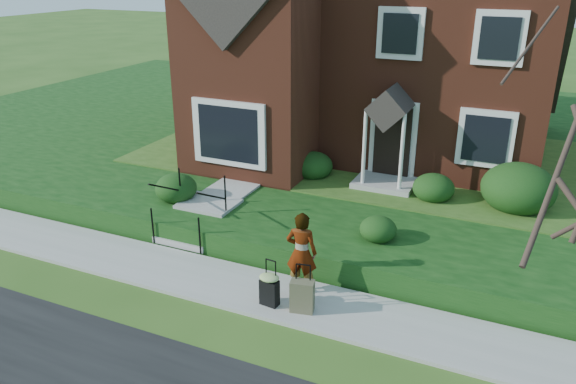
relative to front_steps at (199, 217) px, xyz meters
The scene contains 9 objects.
ground 3.14m from the front_steps, 36.42° to the right, with size 120.00×120.00×0.00m, color #2D5119.
sidewalk 3.14m from the front_steps, 36.42° to the right, with size 60.00×1.60×0.08m, color #9E9B93.
terrace 11.15m from the front_steps, 54.33° to the left, with size 44.00×20.00×0.60m, color #0F360E.
walkway 3.16m from the front_steps, 90.00° to the left, with size 1.20×6.00×0.06m, color #9E9B93.
front_steps is the anchor object (origin of this frame).
foundation_shrubs 4.76m from the front_steps, 39.62° to the left, with size 10.18×4.49×1.26m.
woman 3.70m from the front_steps, 23.71° to the right, with size 0.63×0.41×1.72m, color #999999.
suitcase_black 3.73m from the front_steps, 36.32° to the right, with size 0.43×0.37×0.96m.
suitcase_olive 4.25m from the front_steps, 30.37° to the right, with size 0.49×0.34×0.98m.
Camera 1 is at (4.66, -8.71, 6.24)m, focal length 35.00 mm.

